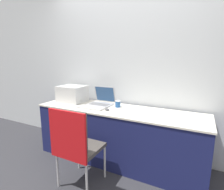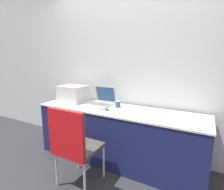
{
  "view_description": "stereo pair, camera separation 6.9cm",
  "coord_description": "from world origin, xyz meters",
  "px_view_note": "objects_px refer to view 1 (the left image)",
  "views": [
    {
      "loc": [
        0.96,
        -1.76,
        1.4
      ],
      "look_at": [
        -0.09,
        0.33,
        0.93
      ],
      "focal_mm": 28.0,
      "sensor_mm": 36.0,
      "label": 1
    },
    {
      "loc": [
        1.03,
        -1.73,
        1.4
      ],
      "look_at": [
        -0.09,
        0.33,
        0.93
      ],
      "focal_mm": 28.0,
      "sensor_mm": 36.0,
      "label": 2
    }
  ],
  "objects_px": {
    "external_keyboard": "(91,108)",
    "coffee_cup": "(118,104)",
    "mouse": "(107,110)",
    "printer": "(72,93)",
    "laptop_left": "(102,101)",
    "chair": "(74,141)"
  },
  "relations": [
    {
      "from": "external_keyboard",
      "to": "mouse",
      "type": "relative_size",
      "value": 6.14
    },
    {
      "from": "external_keyboard",
      "to": "coffee_cup",
      "type": "bearing_deg",
      "value": 37.5
    },
    {
      "from": "external_keyboard",
      "to": "mouse",
      "type": "height_order",
      "value": "mouse"
    },
    {
      "from": "laptop_left",
      "to": "coffee_cup",
      "type": "relative_size",
      "value": 3.64
    },
    {
      "from": "laptop_left",
      "to": "mouse",
      "type": "height_order",
      "value": "laptop_left"
    },
    {
      "from": "coffee_cup",
      "to": "printer",
      "type": "bearing_deg",
      "value": -178.37
    },
    {
      "from": "printer",
      "to": "external_keyboard",
      "type": "distance_m",
      "value": 0.54
    },
    {
      "from": "printer",
      "to": "coffee_cup",
      "type": "relative_size",
      "value": 4.3
    },
    {
      "from": "external_keyboard",
      "to": "coffee_cup",
      "type": "xyz_separation_m",
      "value": [
        0.3,
        0.23,
        0.04
      ]
    },
    {
      "from": "laptop_left",
      "to": "external_keyboard",
      "type": "height_order",
      "value": "laptop_left"
    },
    {
      "from": "laptop_left",
      "to": "external_keyboard",
      "type": "distance_m",
      "value": 0.27
    },
    {
      "from": "mouse",
      "to": "chair",
      "type": "xyz_separation_m",
      "value": [
        -0.08,
        -0.59,
        -0.2
      ]
    },
    {
      "from": "laptop_left",
      "to": "mouse",
      "type": "bearing_deg",
      "value": -47.73
    },
    {
      "from": "laptop_left",
      "to": "printer",
      "type": "bearing_deg",
      "value": -174.0
    },
    {
      "from": "coffee_cup",
      "to": "mouse",
      "type": "relative_size",
      "value": 1.52
    },
    {
      "from": "printer",
      "to": "chair",
      "type": "bearing_deg",
      "value": -50.3
    },
    {
      "from": "printer",
      "to": "external_keyboard",
      "type": "bearing_deg",
      "value": -23.24
    },
    {
      "from": "coffee_cup",
      "to": "mouse",
      "type": "height_order",
      "value": "coffee_cup"
    },
    {
      "from": "coffee_cup",
      "to": "chair",
      "type": "bearing_deg",
      "value": -98.91
    },
    {
      "from": "laptop_left",
      "to": "external_keyboard",
      "type": "bearing_deg",
      "value": -94.62
    },
    {
      "from": "mouse",
      "to": "external_keyboard",
      "type": "bearing_deg",
      "value": -177.73
    },
    {
      "from": "external_keyboard",
      "to": "chair",
      "type": "height_order",
      "value": "chair"
    }
  ]
}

